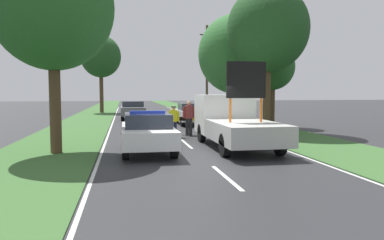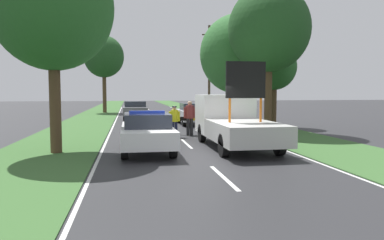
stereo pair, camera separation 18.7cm
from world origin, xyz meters
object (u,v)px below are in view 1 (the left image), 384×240
at_px(police_officer, 174,119).
at_px(traffic_cone_near_police, 124,129).
at_px(pedestrian_civilian, 189,115).
at_px(traffic_cone_near_truck, 211,128).
at_px(traffic_cone_centre_front, 127,132).
at_px(police_car, 147,132).
at_px(roadside_tree_near_left, 268,29).
at_px(roadside_tree_near_right, 273,67).
at_px(road_barrier, 176,120).
at_px(utility_pole, 207,71).
at_px(work_truck, 232,121).
at_px(roadside_tree_mid_right, 52,7).
at_px(queued_car_suv_grey, 133,110).
at_px(roadside_tree_mid_left, 236,54).
at_px(roadside_tree_far_left, 101,57).
at_px(queued_car_sedan_silver, 192,113).

distance_m(police_officer, traffic_cone_near_police, 3.40).
distance_m(pedestrian_civilian, traffic_cone_near_truck, 1.96).
bearing_deg(traffic_cone_centre_front, police_car, -81.01).
bearing_deg(roadside_tree_near_left, roadside_tree_near_right, 62.86).
bearing_deg(road_barrier, traffic_cone_near_truck, 13.24).
bearing_deg(utility_pole, work_truck, -98.55).
xyz_separation_m(roadside_tree_near_right, roadside_tree_mid_right, (-11.79, -8.23, 1.51)).
bearing_deg(traffic_cone_centre_front, queued_car_suv_grey, 87.38).
height_order(work_truck, roadside_tree_mid_right, roadside_tree_mid_right).
relative_size(pedestrian_civilian, utility_pole, 0.23).
bearing_deg(pedestrian_civilian, roadside_tree_mid_left, 63.14).
distance_m(police_officer, roadside_tree_near_right, 8.50).
xyz_separation_m(police_officer, traffic_cone_near_truck, (2.33, 1.70, -0.69)).
bearing_deg(traffic_cone_centre_front, police_officer, -6.37).
height_order(police_car, work_truck, work_truck).
bearing_deg(roadside_tree_near_left, roadside_tree_mid_right, -153.08).
relative_size(traffic_cone_near_truck, roadside_tree_mid_right, 0.07).
bearing_deg(roadside_tree_far_left, roadside_tree_mid_left, -61.65).
distance_m(police_officer, roadside_tree_mid_left, 7.87).
bearing_deg(roadside_tree_mid_right, work_truck, 6.21).
bearing_deg(traffic_cone_centre_front, roadside_tree_far_left, 96.38).
xyz_separation_m(road_barrier, roadside_tree_far_left, (-5.05, 21.79, 5.19)).
bearing_deg(roadside_tree_far_left, queued_car_suv_grey, -73.28).
xyz_separation_m(roadside_tree_mid_left, utility_pole, (-0.40, 6.85, -0.72)).
bearing_deg(roadside_tree_mid_left, queued_car_sedan_silver, 143.26).
relative_size(roadside_tree_near_left, roadside_tree_mid_left, 1.10).
relative_size(pedestrian_civilian, roadside_tree_near_left, 0.22).
bearing_deg(roadside_tree_far_left, work_truck, -75.29).
bearing_deg(roadside_tree_mid_left, police_car, -123.96).
bearing_deg(traffic_cone_near_truck, roadside_tree_mid_right, -141.18).
xyz_separation_m(roadside_tree_near_left, roadside_tree_far_left, (-10.13, 21.69, 0.33)).
height_order(police_officer, utility_pole, utility_pole).
bearing_deg(queued_car_suv_grey, traffic_cone_centre_front, 87.38).
bearing_deg(queued_car_suv_grey, queued_car_sedan_silver, 125.13).
distance_m(police_car, pedestrian_civilian, 5.58).
distance_m(work_truck, road_barrier, 4.71).
xyz_separation_m(pedestrian_civilian, queued_car_suv_grey, (-2.63, 11.86, -0.24)).
bearing_deg(queued_car_sedan_silver, roadside_tree_mid_left, 143.26).
xyz_separation_m(road_barrier, traffic_cone_centre_front, (-2.54, -0.71, -0.53)).
bearing_deg(utility_pole, traffic_cone_near_police, -125.19).
bearing_deg(roadside_tree_mid_left, traffic_cone_near_truck, -125.83).
height_order(police_car, roadside_tree_mid_right, roadside_tree_mid_right).
height_order(police_car, roadside_tree_far_left, roadside_tree_far_left).
bearing_deg(roadside_tree_mid_right, queued_car_suv_grey, 79.20).
height_order(queued_car_suv_grey, utility_pole, utility_pole).
xyz_separation_m(police_car, roadside_tree_near_left, (6.89, 5.41, 4.88)).
bearing_deg(roadside_tree_far_left, police_officer, -78.05).
height_order(police_car, roadside_tree_near_left, roadside_tree_near_left).
distance_m(road_barrier, roadside_tree_mid_right, 8.55).
height_order(traffic_cone_centre_front, queued_car_sedan_silver, queued_car_sedan_silver).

